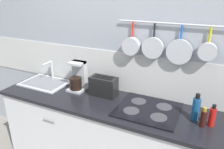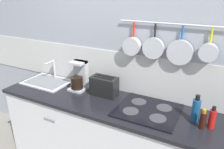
% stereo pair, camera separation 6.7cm
% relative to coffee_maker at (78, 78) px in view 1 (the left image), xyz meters
% --- Properties ---
extents(wall_back, '(7.20, 0.15, 2.60)m').
position_rel_coffee_maker_xyz_m(wall_back, '(0.55, 0.21, 0.24)').
color(wall_back, '#999EA8').
rests_on(wall_back, ground_plane).
extents(cabinet_base, '(2.55, 0.57, 0.86)m').
position_rel_coffee_maker_xyz_m(cabinet_base, '(0.55, -0.13, -0.60)').
color(cabinet_base, silver).
rests_on(cabinet_base, ground_plane).
extents(countertop, '(2.59, 0.59, 0.03)m').
position_rel_coffee_maker_xyz_m(countertop, '(0.55, -0.13, -0.15)').
color(countertop, black).
rests_on(countertop, cabinet_base).
extents(sink_basin, '(0.53, 0.38, 0.24)m').
position_rel_coffee_maker_xyz_m(sink_basin, '(-0.44, -0.03, -0.11)').
color(sink_basin, '#B7BABF').
rests_on(sink_basin, countertop).
extents(coffee_maker, '(0.17, 0.19, 0.32)m').
position_rel_coffee_maker_xyz_m(coffee_maker, '(0.00, 0.00, 0.00)').
color(coffee_maker, '#B7BABF').
rests_on(coffee_maker, countertop).
extents(toaster, '(0.29, 0.14, 0.20)m').
position_rel_coffee_maker_xyz_m(toaster, '(0.32, -0.00, -0.03)').
color(toaster, black).
rests_on(toaster, countertop).
extents(cooktop, '(0.55, 0.50, 0.01)m').
position_rel_coffee_maker_xyz_m(cooktop, '(0.82, -0.10, -0.12)').
color(cooktop, black).
rests_on(cooktop, countertop).
extents(bottle_vinegar, '(0.06, 0.06, 0.24)m').
position_rel_coffee_maker_xyz_m(bottle_vinegar, '(1.22, -0.07, -0.03)').
color(bottle_vinegar, navy).
rests_on(bottle_vinegar, countertop).
extents(bottle_sesame_oil, '(0.05, 0.05, 0.17)m').
position_rel_coffee_maker_xyz_m(bottle_sesame_oil, '(1.29, -0.15, -0.06)').
color(bottle_sesame_oil, '#33140F').
rests_on(bottle_sesame_oil, countertop).
extents(bottle_cooking_wine, '(0.05, 0.05, 0.19)m').
position_rel_coffee_maker_xyz_m(bottle_cooking_wine, '(1.35, -0.11, -0.05)').
color(bottle_cooking_wine, red).
rests_on(bottle_cooking_wine, countertop).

